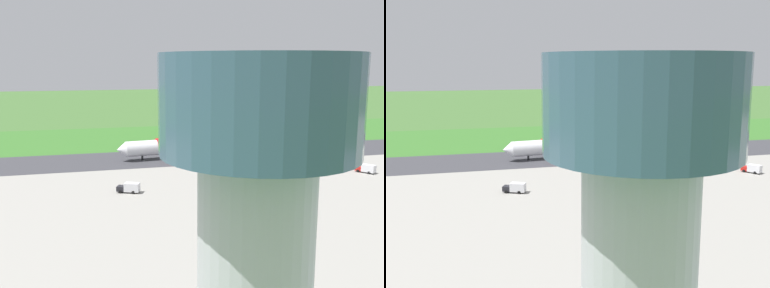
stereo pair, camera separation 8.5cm
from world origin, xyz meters
The scene contains 10 objects.
ground_plane centered at (0.00, 0.00, 0.00)m, with size 800.00×800.00×0.00m, color #3D662D.
runway_asphalt centered at (0.00, 0.00, 0.03)m, with size 600.00×28.43×0.06m, color #38383D.
apron_concrete centered at (0.00, 66.72, 0.03)m, with size 440.00×110.00×0.05m, color gray.
grass_verge_foreground centered at (0.00, -39.13, 0.02)m, with size 600.00×80.00×0.04m, color #346B27.
airliner_main centered at (11.81, -0.04, 4.35)m, with size 54.13×44.40×15.88m.
service_truck_baggage centered at (-33.11, 36.83, 1.40)m, with size 5.04×6.09×2.65m.
service_car_followme centered at (-36.42, -5.17, 0.84)m, with size 2.80×4.52×1.62m.
service_truck_fuel centered at (39.09, 40.48, 1.40)m, with size 6.22×4.38×2.65m.
no_stopping_sign centered at (0.25, -36.51, 1.69)m, with size 0.60×0.10×2.86m.
traffic_cone_orange centered at (3.98, -36.50, 0.28)m, with size 0.40×0.40×0.55m, color orange.
Camera 1 is at (51.24, 154.14, 33.33)m, focal length 42.58 mm.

